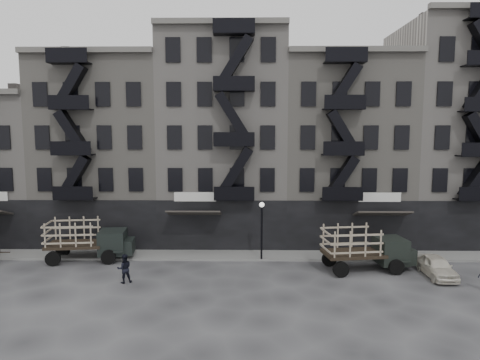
{
  "coord_description": "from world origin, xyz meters",
  "views": [
    {
      "loc": [
        1.87,
        -27.23,
        9.34
      ],
      "look_at": [
        1.44,
        4.0,
        5.69
      ],
      "focal_mm": 32.0,
      "sensor_mm": 36.0,
      "label": 1
    }
  ],
  "objects_px": {
    "car_east": "(437,266)",
    "pedestrian_mid": "(124,268)",
    "stake_truck_west": "(87,237)",
    "stake_truck_east": "(366,245)"
  },
  "relations": [
    {
      "from": "car_east",
      "to": "stake_truck_east",
      "type": "bearing_deg",
      "value": 165.84
    },
    {
      "from": "stake_truck_west",
      "to": "pedestrian_mid",
      "type": "bearing_deg",
      "value": -55.84
    },
    {
      "from": "pedestrian_mid",
      "to": "car_east",
      "type": "bearing_deg",
      "value": 161.69
    },
    {
      "from": "stake_truck_west",
      "to": "car_east",
      "type": "xyz_separation_m",
      "value": [
        23.63,
        -3.12,
        -1.05
      ]
    },
    {
      "from": "car_east",
      "to": "stake_truck_west",
      "type": "bearing_deg",
      "value": 173.27
    },
    {
      "from": "car_east",
      "to": "pedestrian_mid",
      "type": "bearing_deg",
      "value": -175.08
    },
    {
      "from": "stake_truck_west",
      "to": "pedestrian_mid",
      "type": "distance_m",
      "value": 6.06
    },
    {
      "from": "car_east",
      "to": "pedestrian_mid",
      "type": "xyz_separation_m",
      "value": [
        -19.7,
        -1.42,
        0.23
      ]
    },
    {
      "from": "stake_truck_east",
      "to": "pedestrian_mid",
      "type": "height_order",
      "value": "stake_truck_east"
    },
    {
      "from": "stake_truck_west",
      "to": "pedestrian_mid",
      "type": "xyz_separation_m",
      "value": [
        3.93,
        -4.54,
        -0.81
      ]
    }
  ]
}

